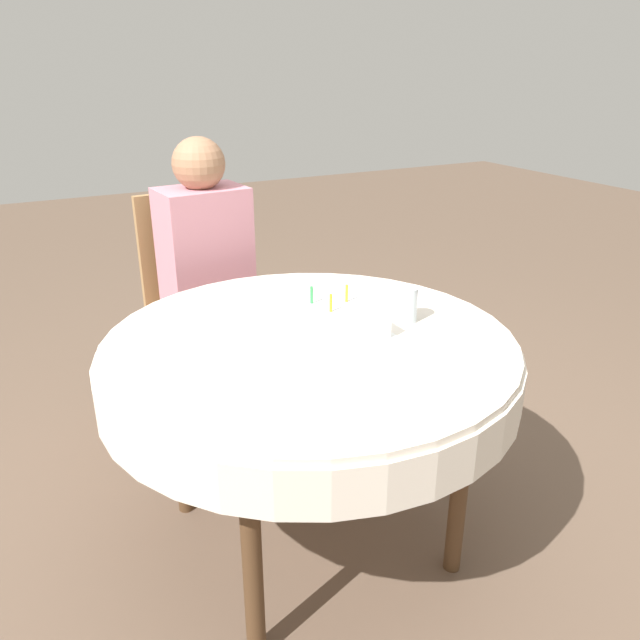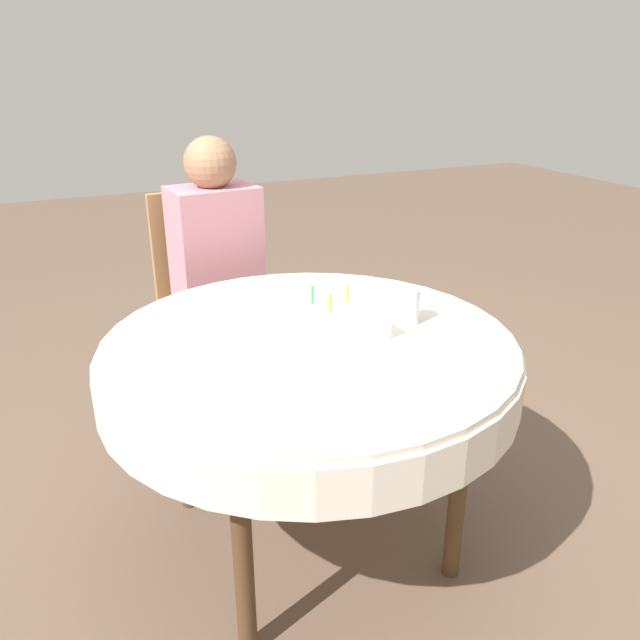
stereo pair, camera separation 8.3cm
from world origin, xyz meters
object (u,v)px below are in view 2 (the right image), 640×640
object	(u,v)px
chair	(213,301)
drinking_glass	(408,306)
birthday_cake	(330,318)
person	(218,260)

from	to	relation	value
chair	drinking_glass	bearing A→B (deg)	-75.90
birthday_cake	drinking_glass	world-z (taller)	birthday_cake
person	birthday_cake	world-z (taller)	person
chair	birthday_cake	distance (m)	0.98
person	birthday_cake	xyz separation A→B (m)	(0.09, -0.83, 0.05)
drinking_glass	person	bearing A→B (deg)	110.48
drinking_glass	chair	bearing A→B (deg)	108.94
chair	person	distance (m)	0.23
birthday_cake	chair	bearing A→B (deg)	95.97
birthday_cake	drinking_glass	distance (m)	0.24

